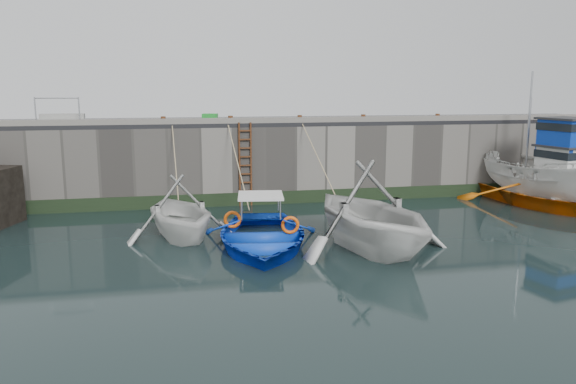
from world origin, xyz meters
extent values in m
plane|color=black|center=(0.00, 0.00, 0.00)|extent=(120.00, 120.00, 0.00)
cube|color=slate|center=(0.00, 12.50, 1.50)|extent=(30.00, 5.00, 3.00)
cube|color=black|center=(0.00, 12.50, 3.08)|extent=(30.00, 5.00, 0.16)
cube|color=slate|center=(0.00, 10.15, 3.26)|extent=(30.00, 0.30, 0.20)
cube|color=black|center=(0.00, 9.96, 0.25)|extent=(30.00, 0.08, 0.50)
cylinder|color=#3F1E0F|center=(-2.22, 9.92, 1.60)|extent=(0.07, 0.07, 3.20)
cylinder|color=#3F1E0F|center=(-1.78, 9.92, 1.60)|extent=(0.07, 0.07, 3.20)
cube|color=#3F1E0F|center=(-2.00, 9.90, 0.25)|extent=(0.44, 0.06, 0.05)
cube|color=#3F1E0F|center=(-2.00, 9.90, 0.58)|extent=(0.44, 0.06, 0.05)
cube|color=#3F1E0F|center=(-2.00, 9.90, 0.91)|extent=(0.44, 0.06, 0.05)
cube|color=#3F1E0F|center=(-2.00, 9.90, 1.24)|extent=(0.44, 0.06, 0.05)
cube|color=#3F1E0F|center=(-2.00, 9.90, 1.57)|extent=(0.44, 0.06, 0.05)
cube|color=#3F1E0F|center=(-2.00, 9.90, 1.90)|extent=(0.44, 0.06, 0.05)
cube|color=#3F1E0F|center=(-2.00, 9.90, 2.23)|extent=(0.44, 0.06, 0.05)
cube|color=#3F1E0F|center=(-2.00, 9.90, 2.56)|extent=(0.44, 0.06, 0.05)
cube|color=#3F1E0F|center=(-2.00, 9.90, 2.89)|extent=(0.44, 0.06, 0.05)
imported|color=silver|center=(-4.56, 5.73, 0.00)|extent=(4.44, 4.87, 2.20)
imported|color=blue|center=(-2.29, 4.22, 0.00)|extent=(4.46, 5.75, 1.10)
imported|color=silver|center=(0.64, 3.27, 0.00)|extent=(5.65, 6.20, 2.80)
imported|color=silver|center=(9.50, 7.67, 0.89)|extent=(3.74, 6.77, 2.47)
cube|color=#0B34B1|center=(9.63, 7.09, 2.72)|extent=(1.69, 1.77, 1.20)
cube|color=black|center=(9.63, 7.09, 3.07)|extent=(1.76, 1.84, 0.28)
cube|color=#262628|center=(9.63, 7.09, 3.36)|extent=(1.93, 2.01, 0.08)
cylinder|color=#A5A8AD|center=(9.24, 8.85, 3.62)|extent=(0.08, 0.08, 3.00)
imported|color=#DA650B|center=(9.50, 7.66, 0.38)|extent=(6.31, 7.88, 1.46)
cube|color=silver|center=(9.62, 7.08, 1.71)|extent=(1.67, 1.75, 1.20)
cube|color=black|center=(9.62, 7.08, 2.06)|extent=(1.74, 1.82, 0.28)
cube|color=#262628|center=(9.62, 7.08, 2.35)|extent=(1.90, 1.98, 0.08)
cylinder|color=#A5A8AD|center=(9.26, 8.84, 2.61)|extent=(0.08, 0.08, 3.00)
cube|color=#1B952A|center=(-3.21, 11.23, 3.32)|extent=(0.66, 0.57, 0.32)
cylinder|color=#A5A8AD|center=(-9.50, 10.60, 3.66)|extent=(0.05, 0.05, 1.00)
cylinder|color=#A5A8AD|center=(-8.00, 10.60, 3.66)|extent=(0.05, 0.05, 1.00)
cylinder|color=#A5A8AD|center=(-8.75, 10.60, 4.12)|extent=(1.50, 0.05, 0.05)
cube|color=gray|center=(-8.75, 11.10, 3.25)|extent=(1.60, 0.35, 0.18)
cube|color=gray|center=(-8.75, 11.45, 3.43)|extent=(1.60, 0.35, 0.18)
cylinder|color=#3F1E0F|center=(-5.00, 10.25, 3.30)|extent=(0.18, 0.18, 0.28)
cylinder|color=#3F1E0F|center=(-2.50, 10.25, 3.30)|extent=(0.18, 0.18, 0.28)
cylinder|color=#3F1E0F|center=(0.20, 10.25, 3.30)|extent=(0.18, 0.18, 0.28)
cylinder|color=#3F1E0F|center=(2.80, 10.25, 3.30)|extent=(0.18, 0.18, 0.28)
cylinder|color=#3F1E0F|center=(6.00, 10.25, 3.30)|extent=(0.18, 0.18, 0.28)
camera|label=1|loc=(-4.67, -11.22, 4.48)|focal=35.00mm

